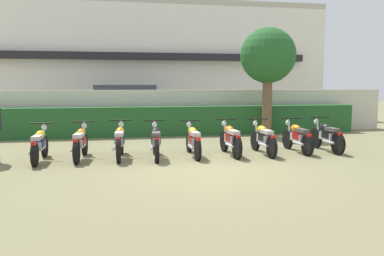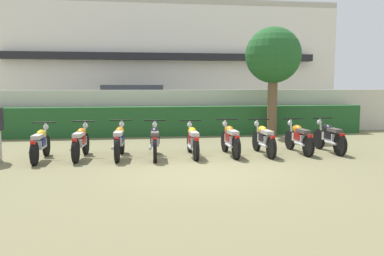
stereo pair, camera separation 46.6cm
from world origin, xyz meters
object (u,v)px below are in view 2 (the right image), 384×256
object	(u,v)px
motorcycle_in_row_4	(193,140)
motorcycle_in_row_7	(299,137)
parked_car	(135,106)
motorcycle_in_row_3	(155,141)
motorcycle_in_row_0	(40,143)
motorcycle_in_row_1	(81,142)
motorcycle_in_row_2	(119,141)
motorcycle_in_row_8	(329,137)
motorcycle_in_row_6	(264,139)
motorcycle_in_row_5	(230,139)
tree_near_inspector	(273,57)

from	to	relation	value
motorcycle_in_row_4	motorcycle_in_row_7	xyz separation A→B (m)	(3.02, 0.07, 0.00)
parked_car	motorcycle_in_row_3	xyz separation A→B (m)	(0.46, -8.00, -0.48)
motorcycle_in_row_0	motorcycle_in_row_1	world-z (taller)	motorcycle_in_row_1
motorcycle_in_row_3	motorcycle_in_row_2	bearing A→B (deg)	84.62
motorcycle_in_row_4	motorcycle_in_row_8	world-z (taller)	motorcycle_in_row_8
motorcycle_in_row_4	motorcycle_in_row_6	bearing A→B (deg)	-90.97
parked_car	motorcycle_in_row_0	bearing A→B (deg)	-107.77
parked_car	motorcycle_in_row_7	world-z (taller)	parked_car
motorcycle_in_row_4	motorcycle_in_row_5	world-z (taller)	motorcycle_in_row_5
motorcycle_in_row_3	motorcycle_in_row_4	size ratio (longest dim) A/B	0.98
parked_car	motorcycle_in_row_8	bearing A→B (deg)	-56.30
motorcycle_in_row_0	motorcycle_in_row_8	bearing A→B (deg)	-88.70
parked_car	tree_near_inspector	xyz separation A→B (m)	(5.01, -4.18, 1.99)
motorcycle_in_row_6	motorcycle_in_row_7	size ratio (longest dim) A/B	1.03
parked_car	motorcycle_in_row_0	world-z (taller)	parked_car
tree_near_inspector	motorcycle_in_row_4	world-z (taller)	tree_near_inspector
parked_car	motorcycle_in_row_1	bearing A→B (deg)	-101.33
motorcycle_in_row_7	motorcycle_in_row_8	bearing A→B (deg)	-92.18
tree_near_inspector	motorcycle_in_row_5	bearing A→B (deg)	-123.66
motorcycle_in_row_2	motorcycle_in_row_3	size ratio (longest dim) A/B	1.03
motorcycle_in_row_7	tree_near_inspector	bearing A→B (deg)	-8.75
motorcycle_in_row_7	motorcycle_in_row_1	bearing A→B (deg)	88.97
motorcycle_in_row_3	motorcycle_in_row_8	size ratio (longest dim) A/B	1.01
tree_near_inspector	motorcycle_in_row_2	xyz separation A→B (m)	(-5.46, -3.69, -2.47)
parked_car	motorcycle_in_row_5	size ratio (longest dim) A/B	2.50
motorcycle_in_row_0	motorcycle_in_row_3	bearing A→B (deg)	-90.48
motorcycle_in_row_3	motorcycle_in_row_6	xyz separation A→B (m)	(2.97, 0.05, -0.01)
motorcycle_in_row_0	motorcycle_in_row_1	distance (m)	0.98
motorcycle_in_row_1	motorcycle_in_row_7	size ratio (longest dim) A/B	1.02
tree_near_inspector	motorcycle_in_row_7	bearing A→B (deg)	-97.86
motorcycle_in_row_1	motorcycle_in_row_7	bearing A→B (deg)	-85.55
parked_car	motorcycle_in_row_1	distance (m)	7.96
motorcycle_in_row_7	motorcycle_in_row_2	bearing A→B (deg)	89.58
motorcycle_in_row_7	motorcycle_in_row_3	bearing A→B (deg)	91.58
motorcycle_in_row_2	motorcycle_in_row_8	distance (m)	5.85
motorcycle_in_row_6	motorcycle_in_row_4	bearing A→B (deg)	88.53
motorcycle_in_row_1	motorcycle_in_row_7	distance (m)	5.95
motorcycle_in_row_2	tree_near_inspector	bearing A→B (deg)	-52.12
parked_car	tree_near_inspector	size ratio (longest dim) A/B	1.13
tree_near_inspector	motorcycle_in_row_0	world-z (taller)	tree_near_inspector
motorcycle_in_row_0	motorcycle_in_row_5	bearing A→B (deg)	-89.28
tree_near_inspector	motorcycle_in_row_2	bearing A→B (deg)	-145.94
motorcycle_in_row_1	motorcycle_in_row_8	size ratio (longest dim) A/B	1.01
motorcycle_in_row_0	motorcycle_in_row_7	distance (m)	6.92
motorcycle_in_row_4	motorcycle_in_row_7	world-z (taller)	motorcycle_in_row_7
parked_car	tree_near_inspector	world-z (taller)	tree_near_inspector
motorcycle_in_row_5	motorcycle_in_row_8	bearing A→B (deg)	-89.12
parked_car	motorcycle_in_row_7	bearing A→B (deg)	-60.92
motorcycle_in_row_0	parked_car	bearing A→B (deg)	-16.37
tree_near_inspector	motorcycle_in_row_8	distance (m)	4.44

